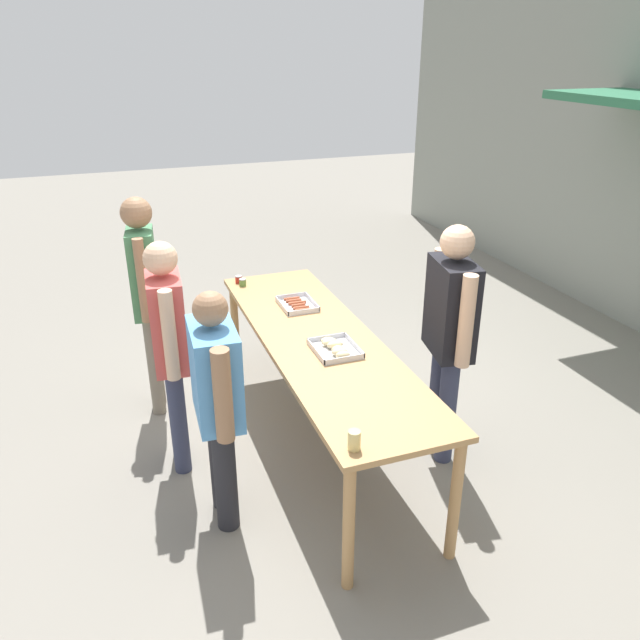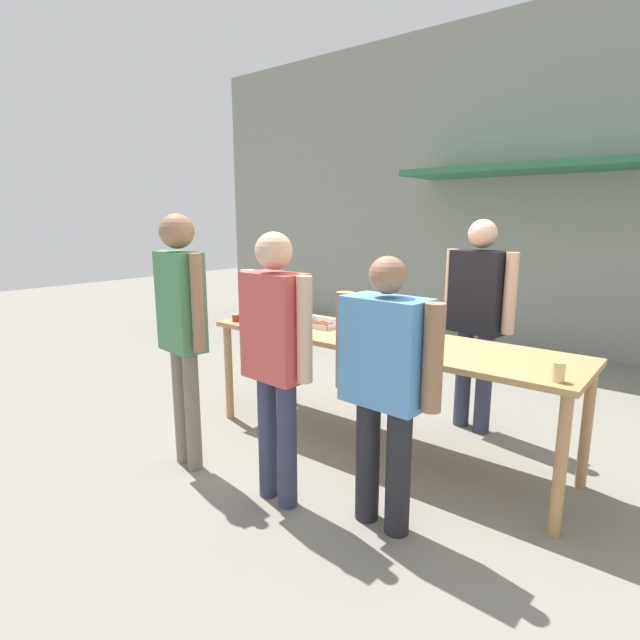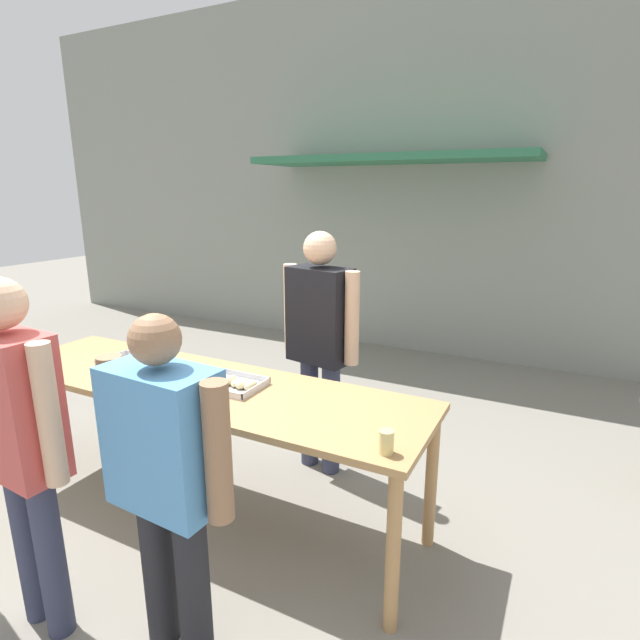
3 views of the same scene
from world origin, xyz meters
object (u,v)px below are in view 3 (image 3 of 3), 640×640
object	(u,v)px
condiment_jar_mustard	(19,359)
beer_cup	(386,442)
condiment_jar_ketchup	(30,361)
food_tray_buns	(232,383)
food_tray_sausages	(130,363)
person_customer_waiting_in_line	(20,431)
person_server_behind_table	(320,333)
person_customer_with_cup	(166,467)

from	to	relation	value
condiment_jar_mustard	beer_cup	size ratio (longest dim) A/B	0.59
condiment_jar_ketchup	beer_cup	xyz separation A→B (m)	(2.56, -0.01, 0.02)
condiment_jar_ketchup	food_tray_buns	bearing A→B (deg)	11.94
beer_cup	condiment_jar_ketchup	bearing A→B (deg)	179.77
food_tray_sausages	beer_cup	xyz separation A→B (m)	(1.95, -0.32, 0.04)
food_tray_buns	condiment_jar_ketchup	world-z (taller)	condiment_jar_ketchup
food_tray_buns	beer_cup	world-z (taller)	beer_cup
condiment_jar_ketchup	person_customer_waiting_in_line	distance (m)	1.38
condiment_jar_ketchup	person_customer_waiting_in_line	bearing A→B (deg)	-34.61
condiment_jar_ketchup	person_server_behind_table	size ratio (longest dim) A/B	0.04
food_tray_sausages	food_tray_buns	size ratio (longest dim) A/B	0.99
condiment_jar_ketchup	person_customer_waiting_in_line	world-z (taller)	person_customer_waiting_in_line
beer_cup	food_tray_buns	bearing A→B (deg)	163.69
food_tray_buns	condiment_jar_ketchup	bearing A→B (deg)	-168.06
food_tray_buns	person_customer_with_cup	world-z (taller)	person_customer_with_cup
food_tray_buns	person_customer_with_cup	size ratio (longest dim) A/B	0.23
food_tray_buns	beer_cup	bearing A→B (deg)	-16.31
beer_cup	person_customer_with_cup	world-z (taller)	person_customer_with_cup
beer_cup	person_server_behind_table	bearing A→B (deg)	129.17
condiment_jar_ketchup	condiment_jar_mustard	bearing A→B (deg)	-170.71
person_customer_with_cup	person_customer_waiting_in_line	distance (m)	0.70
beer_cup	person_customer_waiting_in_line	xyz separation A→B (m)	(-1.43, -0.77, 0.07)
condiment_jar_mustard	person_server_behind_table	bearing A→B (deg)	32.29
beer_cup	person_server_behind_table	distance (m)	1.43
beer_cup	person_server_behind_table	xyz separation A→B (m)	(-0.90, 1.10, 0.11)
person_server_behind_table	beer_cup	bearing A→B (deg)	-40.36
food_tray_buns	beer_cup	distance (m)	1.14
food_tray_sausages	condiment_jar_mustard	xyz separation A→B (m)	(-0.70, -0.33, 0.02)
food_tray_sausages	person_customer_with_cup	bearing A→B (deg)	-37.22
food_tray_buns	person_customer_waiting_in_line	size ratio (longest dim) A/B	0.21
food_tray_sausages	person_server_behind_table	size ratio (longest dim) A/B	0.20
person_server_behind_table	person_customer_with_cup	size ratio (longest dim) A/B	1.12
condiment_jar_mustard	person_customer_with_cup	world-z (taller)	person_customer_with_cup
beer_cup	food_tray_sausages	bearing A→B (deg)	170.67
food_tray_sausages	condiment_jar_ketchup	size ratio (longest dim) A/B	5.46
food_tray_sausages	person_customer_waiting_in_line	size ratio (longest dim) A/B	0.21
food_tray_sausages	beer_cup	distance (m)	1.98
food_tray_sausages	condiment_jar_mustard	bearing A→B (deg)	-154.99
food_tray_buns	person_customer_with_cup	xyz separation A→B (m)	(0.33, -0.90, 0.01)
food_tray_buns	food_tray_sausages	bearing A→B (deg)	179.97
condiment_jar_mustard	food_tray_sausages	bearing A→B (deg)	25.01
condiment_jar_mustard	condiment_jar_ketchup	distance (m)	0.09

